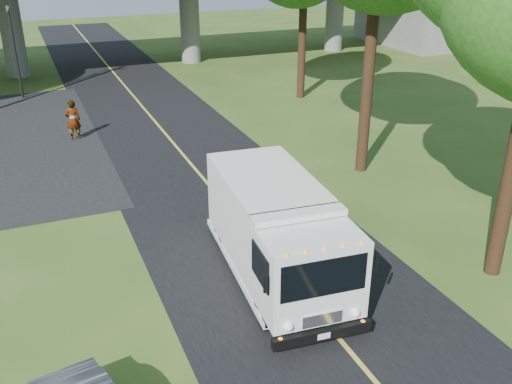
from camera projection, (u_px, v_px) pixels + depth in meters
ground at (341, 342)px, 13.40m from camera, size 120.00×120.00×0.00m
road at (208, 184)px, 21.79m from camera, size 7.00×90.00×0.02m
lane_line at (207, 183)px, 21.78m from camera, size 0.12×90.00×0.01m
overpass at (103, 1)px, 38.38m from camera, size 54.00×10.00×7.30m
traffic_signal at (13, 42)px, 31.80m from camera, size 0.18×0.22×5.20m
step_van at (276, 229)px, 15.34m from camera, size 2.92×6.69×2.73m
pedestrian at (73, 120)px, 26.12m from camera, size 0.70×0.48×1.87m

